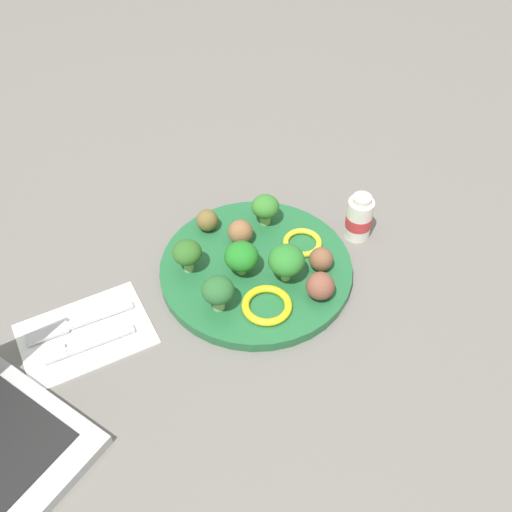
{
  "coord_description": "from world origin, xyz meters",
  "views": [
    {
      "loc": [
        0.31,
        0.51,
        0.67
      ],
      "look_at": [
        0.0,
        0.0,
        0.04
      ],
      "focal_mm": 42.64,
      "sensor_mm": 36.0,
      "label": 1
    }
  ],
  "objects_px": {
    "napkin": "(85,334)",
    "meatball_back_right": "(207,220)",
    "broccoli_floret_center": "(241,257)",
    "broccoli_floret_back_left": "(218,291)",
    "pepper_ring_far_rim": "(267,305)",
    "broccoli_floret_mid_right": "(187,253)",
    "broccoli_floret_near_rim": "(265,207)",
    "meatball_center": "(321,259)",
    "broccoli_floret_mid_left": "(286,261)",
    "fork": "(83,343)",
    "meatball_far_rim": "(240,232)",
    "yogurt_bottle": "(359,218)",
    "pepper_ring_near_rim": "(301,241)",
    "plate": "(256,269)",
    "knife": "(75,324)",
    "meatball_front_right": "(320,286)"
  },
  "relations": [
    {
      "from": "napkin",
      "to": "meatball_back_right",
      "type": "bearing_deg",
      "value": -160.75
    },
    {
      "from": "broccoli_floret_center",
      "to": "broccoli_floret_back_left",
      "type": "bearing_deg",
      "value": 33.86
    },
    {
      "from": "broccoli_floret_back_left",
      "to": "pepper_ring_far_rim",
      "type": "bearing_deg",
      "value": 147.49
    },
    {
      "from": "broccoli_floret_mid_right",
      "to": "broccoli_floret_near_rim",
      "type": "distance_m",
      "value": 0.15
    },
    {
      "from": "meatball_center",
      "to": "broccoli_floret_mid_left",
      "type": "bearing_deg",
      "value": -9.08
    },
    {
      "from": "meatball_back_right",
      "to": "fork",
      "type": "relative_size",
      "value": 0.28
    },
    {
      "from": "meatball_far_rim",
      "to": "meatball_center",
      "type": "height_order",
      "value": "meatball_far_rim"
    },
    {
      "from": "broccoli_floret_back_left",
      "to": "yogurt_bottle",
      "type": "xyz_separation_m",
      "value": [
        -0.26,
        -0.03,
        -0.01
      ]
    },
    {
      "from": "broccoli_floret_mid_left",
      "to": "napkin",
      "type": "xyz_separation_m",
      "value": [
        0.28,
        -0.07,
        -0.05
      ]
    },
    {
      "from": "pepper_ring_near_rim",
      "to": "napkin",
      "type": "height_order",
      "value": "pepper_ring_near_rim"
    },
    {
      "from": "broccoli_floret_mid_left",
      "to": "napkin",
      "type": "bearing_deg",
      "value": -13.58
    },
    {
      "from": "broccoli_floret_mid_left",
      "to": "meatball_back_right",
      "type": "xyz_separation_m",
      "value": [
        0.05,
        -0.15,
        -0.02
      ]
    },
    {
      "from": "meatball_far_rim",
      "to": "fork",
      "type": "xyz_separation_m",
      "value": [
        0.27,
        0.05,
        -0.03
      ]
    },
    {
      "from": "plate",
      "to": "meatball_far_rim",
      "type": "xyz_separation_m",
      "value": [
        -0.01,
        -0.05,
        0.03
      ]
    },
    {
      "from": "plate",
      "to": "broccoli_floret_near_rim",
      "type": "distance_m",
      "value": 0.1
    },
    {
      "from": "napkin",
      "to": "broccoli_floret_near_rim",
      "type": "bearing_deg",
      "value": -171.64
    },
    {
      "from": "broccoli_floret_center",
      "to": "napkin",
      "type": "xyz_separation_m",
      "value": [
        0.23,
        -0.02,
        -0.05
      ]
    },
    {
      "from": "broccoli_floret_near_rim",
      "to": "meatball_center",
      "type": "relative_size",
      "value": 1.44
    },
    {
      "from": "meatball_back_right",
      "to": "pepper_ring_near_rim",
      "type": "xyz_separation_m",
      "value": [
        -0.1,
        0.1,
        -0.01
      ]
    },
    {
      "from": "broccoli_floret_back_left",
      "to": "pepper_ring_near_rim",
      "type": "height_order",
      "value": "broccoli_floret_back_left"
    },
    {
      "from": "meatball_back_right",
      "to": "fork",
      "type": "xyz_separation_m",
      "value": [
        0.24,
        0.1,
        -0.03
      ]
    },
    {
      "from": "meatball_far_rim",
      "to": "pepper_ring_near_rim",
      "type": "distance_m",
      "value": 0.09
    },
    {
      "from": "broccoli_floret_mid_right",
      "to": "pepper_ring_near_rim",
      "type": "xyz_separation_m",
      "value": [
        -0.17,
        0.04,
        -0.03
      ]
    },
    {
      "from": "plate",
      "to": "meatball_back_right",
      "type": "height_order",
      "value": "meatball_back_right"
    },
    {
      "from": "pepper_ring_far_rim",
      "to": "pepper_ring_near_rim",
      "type": "bearing_deg",
      "value": -144.18
    },
    {
      "from": "fork",
      "to": "knife",
      "type": "height_order",
      "value": "same"
    },
    {
      "from": "plate",
      "to": "meatball_back_right",
      "type": "distance_m",
      "value": 0.11
    },
    {
      "from": "broccoli_floret_near_rim",
      "to": "pepper_ring_near_rim",
      "type": "height_order",
      "value": "broccoli_floret_near_rim"
    },
    {
      "from": "meatball_front_right",
      "to": "knife",
      "type": "height_order",
      "value": "meatball_front_right"
    },
    {
      "from": "plate",
      "to": "broccoli_floret_center",
      "type": "xyz_separation_m",
      "value": [
        0.02,
        -0.0,
        0.04
      ]
    },
    {
      "from": "broccoli_floret_center",
      "to": "napkin",
      "type": "relative_size",
      "value": 0.31
    },
    {
      "from": "plate",
      "to": "napkin",
      "type": "relative_size",
      "value": 1.65
    },
    {
      "from": "broccoli_floret_back_left",
      "to": "knife",
      "type": "bearing_deg",
      "value": -24.9
    },
    {
      "from": "meatball_center",
      "to": "pepper_ring_near_rim",
      "type": "height_order",
      "value": "meatball_center"
    },
    {
      "from": "broccoli_floret_mid_right",
      "to": "meatball_back_right",
      "type": "bearing_deg",
      "value": -136.36
    },
    {
      "from": "napkin",
      "to": "yogurt_bottle",
      "type": "relative_size",
      "value": 2.19
    },
    {
      "from": "broccoli_floret_mid_left",
      "to": "meatball_far_rim",
      "type": "xyz_separation_m",
      "value": [
        0.02,
        -0.1,
        -0.02
      ]
    },
    {
      "from": "broccoli_floret_near_rim",
      "to": "pepper_ring_far_rim",
      "type": "relative_size",
      "value": 0.72
    },
    {
      "from": "pepper_ring_far_rim",
      "to": "broccoli_floret_mid_right",
      "type": "bearing_deg",
      "value": -63.85
    },
    {
      "from": "plate",
      "to": "meatball_back_right",
      "type": "bearing_deg",
      "value": -77.62
    },
    {
      "from": "meatball_back_right",
      "to": "napkin",
      "type": "xyz_separation_m",
      "value": [
        0.23,
        0.08,
        -0.03
      ]
    },
    {
      "from": "meatball_front_right",
      "to": "broccoli_floret_center",
      "type": "bearing_deg",
      "value": -53.58
    },
    {
      "from": "broccoli_floret_mid_left",
      "to": "yogurt_bottle",
      "type": "distance_m",
      "value": 0.16
    },
    {
      "from": "plate",
      "to": "broccoli_floret_near_rim",
      "type": "relative_size",
      "value": 5.59
    },
    {
      "from": "meatball_far_rim",
      "to": "meatball_front_right",
      "type": "relative_size",
      "value": 0.94
    },
    {
      "from": "plate",
      "to": "broccoli_floret_back_left",
      "type": "height_order",
      "value": "broccoli_floret_back_left"
    },
    {
      "from": "broccoli_floret_back_left",
      "to": "napkin",
      "type": "bearing_deg",
      "value": -20.36
    },
    {
      "from": "yogurt_bottle",
      "to": "knife",
      "type": "bearing_deg",
      "value": -7.34
    },
    {
      "from": "meatball_back_right",
      "to": "meatball_far_rim",
      "type": "height_order",
      "value": "meatball_far_rim"
    },
    {
      "from": "meatball_center",
      "to": "fork",
      "type": "relative_size",
      "value": 0.29
    }
  ]
}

